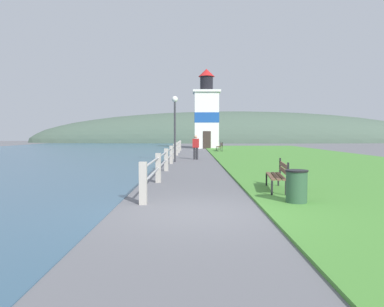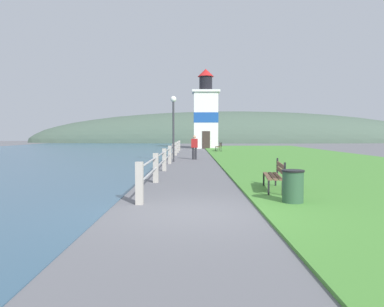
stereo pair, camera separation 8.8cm
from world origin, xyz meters
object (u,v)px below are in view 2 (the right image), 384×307
Objects in this scene: trash_bin at (293,187)px; lamp_post at (173,116)px; person_strolling at (194,146)px; park_bench_midway at (219,146)px; park_bench_near at (275,174)px; lighthouse at (206,115)px.

lamp_post is at bearing 104.53° from trash_bin.
person_strolling is 16.00m from trash_bin.
park_bench_midway is 11.03m from person_strolling.
park_bench_near is 1.01× the size of park_bench_midway.
trash_bin is (2.25, -15.83, -0.45)m from person_strolling.
park_bench_midway is 9.08m from lighthouse.
park_bench_near is 2.31× the size of trash_bin.
park_bench_midway is at bearing 89.65° from trash_bin.
lamp_post is (-3.56, 11.66, 2.20)m from park_bench_near.
lamp_post is (-3.53, 13.63, 2.31)m from trash_bin.
lighthouse is at bearing -81.72° from park_bench_near.
lighthouse is at bearing 91.33° from trash_bin.
trash_bin is at bearing -75.47° from lamp_post.
park_bench_near is 24.62m from park_bench_midway.
lamp_post is at bearing 73.11° from park_bench_midway.
lamp_post is (-2.72, -21.34, -1.15)m from lighthouse.
park_bench_midway is 1.20× the size of person_strolling.
lamp_post reaches higher than park_bench_near.
trash_bin is (0.81, -34.97, -3.47)m from lighthouse.
lamp_post reaches higher than trash_bin.
lighthouse is 35.16m from trash_bin.
lighthouse reaches higher than lamp_post.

